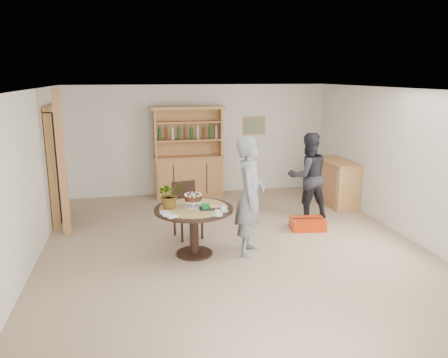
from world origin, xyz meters
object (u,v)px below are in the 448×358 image
sideboard (337,182)px  dining_chair (186,206)px  hutch (189,166)px  red_suitcase (308,224)px  dining_table (194,217)px  teen_boy (250,196)px  adult_person (308,176)px

sideboard → dining_chair: dining_chair is taller
hutch → red_suitcase: bearing=-56.0°
sideboard → red_suitcase: size_ratio=1.94×
dining_table → red_suitcase: bearing=18.1°
teen_boy → sideboard: bearing=-26.4°
sideboard → teen_boy: size_ratio=0.69×
sideboard → dining_chair: size_ratio=1.33×
dining_table → adult_person: (2.39, 1.34, 0.23)m
red_suitcase → teen_boy: bearing=-140.3°
sideboard → red_suitcase: 1.93m
teen_boy → hutch: bearing=30.4°
dining_chair → hutch: bearing=67.2°
hutch → dining_table: bearing=-95.9°
dining_chair → adult_person: (2.41, 0.51, 0.30)m
hutch → adult_person: (2.04, -2.04, 0.14)m
dining_table → red_suitcase: (2.15, 0.70, -0.50)m
dining_chair → adult_person: adult_person is taller
dining_chair → red_suitcase: bearing=-17.8°
red_suitcase → sideboard: bearing=57.3°
sideboard → dining_table: bearing=-147.8°
hutch → dining_table: (-0.35, -3.38, -0.08)m
dining_table → red_suitcase: dining_table is taller
hutch → dining_chair: size_ratio=2.16×
dining_table → teen_boy: (0.85, -0.10, 0.31)m
teen_boy → red_suitcase: size_ratio=2.82×
dining_table → sideboard: bearing=32.2°
sideboard → teen_boy: 3.41m
hutch → teen_boy: (0.50, -3.48, 0.23)m
dining_table → teen_boy: 0.91m
sideboard → hutch: bearing=157.8°
teen_boy → red_suitcase: bearing=-36.2°
dining_table → dining_chair: 0.83m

